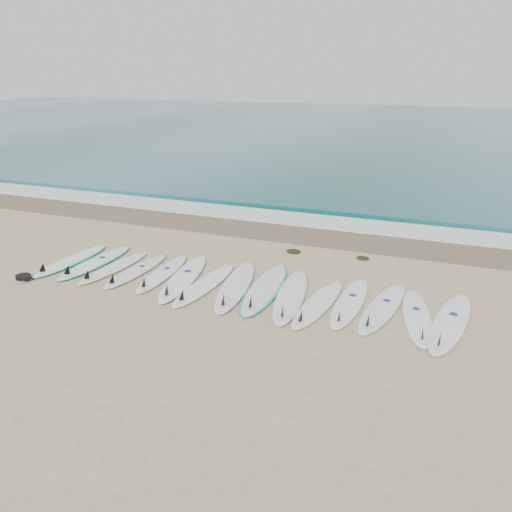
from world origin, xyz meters
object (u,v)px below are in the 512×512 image
(surfboard_7, at_px, (235,286))
(leash_coil, at_px, (24,277))
(surfboard_0, at_px, (70,261))
(surfboard_14, at_px, (450,323))

(surfboard_7, relative_size, leash_coil, 6.25)
(surfboard_7, bearing_deg, surfboard_0, 170.22)
(surfboard_14, bearing_deg, leash_coil, -163.40)
(surfboard_7, distance_m, surfboard_14, 4.32)
(surfboard_0, height_order, surfboard_7, surfboard_7)
(leash_coil, bearing_deg, surfboard_7, 14.31)
(surfboard_7, bearing_deg, surfboard_14, -10.93)
(surfboard_0, xyz_separation_m, surfboard_14, (8.69, -0.12, 0.01))
(surfboard_0, distance_m, leash_coil, 1.23)
(surfboard_7, xyz_separation_m, leash_coil, (-4.64, -1.18, -0.01))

